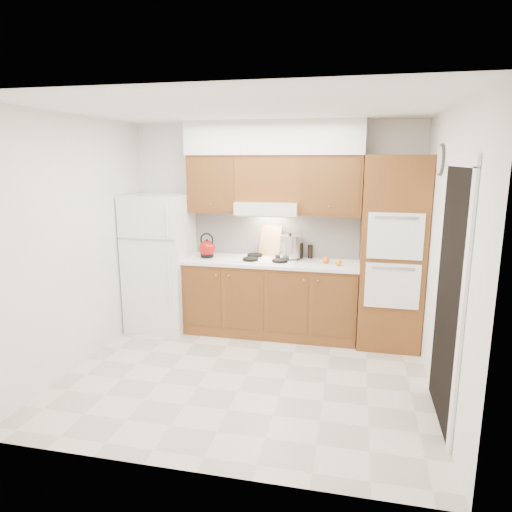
{
  "coord_description": "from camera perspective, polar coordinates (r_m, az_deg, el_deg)",
  "views": [
    {
      "loc": [
        1.02,
        -4.16,
        2.17
      ],
      "look_at": [
        0.0,
        0.45,
        1.15
      ],
      "focal_mm": 32.0,
      "sensor_mm": 36.0,
      "label": 1
    }
  ],
  "objects": [
    {
      "name": "base_cabinets",
      "position": [
        5.71,
        1.83,
        -5.34
      ],
      "size": [
        2.11,
        0.6,
        0.9
      ],
      "primitive_type": "cube",
      "color": "brown",
      "rests_on": "floor"
    },
    {
      "name": "floor",
      "position": [
        4.8,
        -1.24,
        -14.69
      ],
      "size": [
        3.6,
        3.6,
        0.0
      ],
      "primitive_type": "plane",
      "color": "beige",
      "rests_on": "ground"
    },
    {
      "name": "wall_clock",
      "position": [
        4.77,
        22.1,
        11.09
      ],
      "size": [
        0.02,
        0.3,
        0.3
      ],
      "primitive_type": "cylinder",
      "rotation": [
        0.0,
        1.57,
        0.0
      ],
      "color": "#3F3833",
      "rests_on": "wall_right"
    },
    {
      "name": "upper_cab_over_hood",
      "position": [
        5.6,
        1.68,
        9.68
      ],
      "size": [
        0.75,
        0.33,
        0.55
      ],
      "primitive_type": "cube",
      "color": "brown",
      "rests_on": "range_hood"
    },
    {
      "name": "cutting_board",
      "position": [
        5.75,
        1.8,
        1.87
      ],
      "size": [
        0.31,
        0.18,
        0.38
      ],
      "primitive_type": "cube",
      "rotation": [
        -0.21,
        0.0,
        -0.31
      ],
      "color": "tan",
      "rests_on": "countertop"
    },
    {
      "name": "kettle",
      "position": [
        5.75,
        -6.15,
        0.92
      ],
      "size": [
        0.22,
        0.22,
        0.21
      ],
      "primitive_type": "sphere",
      "rotation": [
        0.0,
        0.0,
        -0.08
      ],
      "color": "maroon",
      "rests_on": "countertop"
    },
    {
      "name": "backsplash",
      "position": [
        5.81,
        2.4,
        2.76
      ],
      "size": [
        2.11,
        0.03,
        0.56
      ],
      "primitive_type": "cube",
      "color": "white",
      "rests_on": "countertop"
    },
    {
      "name": "condiment_c",
      "position": [
        5.72,
        6.79,
        0.56
      ],
      "size": [
        0.07,
        0.07,
        0.17
      ],
      "primitive_type": "cylinder",
      "rotation": [
        0.0,
        0.0,
        -0.15
      ],
      "color": "black",
      "rests_on": "countertop"
    },
    {
      "name": "range_hood",
      "position": [
        5.56,
        1.54,
        6.05
      ],
      "size": [
        0.75,
        0.45,
        0.15
      ],
      "primitive_type": "cube",
      "color": "silver",
      "rests_on": "wall_back"
    },
    {
      "name": "fridge",
      "position": [
        5.97,
        -11.87,
        -0.75
      ],
      "size": [
        0.75,
        0.72,
        1.72
      ],
      "primitive_type": "cube",
      "color": "white",
      "rests_on": "floor"
    },
    {
      "name": "oven_cabinet",
      "position": [
        5.45,
        16.6,
        0.37
      ],
      "size": [
        0.7,
        0.65,
        2.2
      ],
      "primitive_type": "cube",
      "color": "brown",
      "rests_on": "floor"
    },
    {
      "name": "condiment_a",
      "position": [
        5.76,
        5.41,
        0.76
      ],
      "size": [
        0.07,
        0.07,
        0.19
      ],
      "primitive_type": "cylinder",
      "rotation": [
        0.0,
        0.0,
        -0.32
      ],
      "color": "black",
      "rests_on": "countertop"
    },
    {
      "name": "orange_near",
      "position": [
        5.38,
        10.24,
        -0.79
      ],
      "size": [
        0.1,
        0.1,
        0.08
      ],
      "primitive_type": "sphere",
      "rotation": [
        0.0,
        0.0,
        0.28
      ],
      "color": "orange",
      "rests_on": "countertop"
    },
    {
      "name": "ceiling",
      "position": [
        4.3,
        -1.41,
        17.94
      ],
      "size": [
        3.6,
        3.6,
        0.0
      ],
      "primitive_type": "plane",
      "color": "white",
      "rests_on": "wall_back"
    },
    {
      "name": "wall_back",
      "position": [
        5.81,
        2.19,
        3.58
      ],
      "size": [
        3.6,
        0.02,
        2.6
      ],
      "primitive_type": "cube",
      "color": "white",
      "rests_on": "floor"
    },
    {
      "name": "countertop",
      "position": [
        5.58,
        1.84,
        -0.76
      ],
      "size": [
        2.13,
        0.62,
        0.04
      ],
      "primitive_type": "cube",
      "color": "white",
      "rests_on": "base_cabinets"
    },
    {
      "name": "condiment_b",
      "position": [
        5.7,
        5.61,
        0.66
      ],
      "size": [
        0.08,
        0.08,
        0.19
      ],
      "primitive_type": "cylinder",
      "rotation": [
        0.0,
        0.0,
        0.35
      ],
      "color": "black",
      "rests_on": "countertop"
    },
    {
      "name": "orange_far",
      "position": [
        5.48,
        8.72,
        -0.48
      ],
      "size": [
        0.11,
        0.11,
        0.08
      ],
      "primitive_type": "sphere",
      "rotation": [
        0.0,
        0.0,
        0.42
      ],
      "color": "#FF570D",
      "rests_on": "countertop"
    },
    {
      "name": "wall_left",
      "position": [
        5.1,
        -21.4,
        1.53
      ],
      "size": [
        0.02,
        3.0,
        2.6
      ],
      "primitive_type": "cube",
      "color": "white",
      "rests_on": "floor"
    },
    {
      "name": "stock_pot",
      "position": [
        5.6,
        4.27,
        1.17
      ],
      "size": [
        0.28,
        0.28,
        0.26
      ],
      "primitive_type": "cylinder",
      "rotation": [
        0.0,
        0.0,
        0.09
      ],
      "color": "silver",
      "rests_on": "cooktop"
    },
    {
      "name": "doorway",
      "position": [
        4.04,
        22.95,
        -4.86
      ],
      "size": [
        0.02,
        0.9,
        2.1
      ],
      "primitive_type": "cube",
      "color": "black",
      "rests_on": "floor"
    },
    {
      "name": "upper_cab_right",
      "position": [
        5.51,
        9.35,
        8.71
      ],
      "size": [
        0.73,
        0.33,
        0.7
      ],
      "primitive_type": "cube",
      "color": "brown",
      "rests_on": "wall_back"
    },
    {
      "name": "soffit",
      "position": [
        5.57,
        2.2,
        14.55
      ],
      "size": [
        2.13,
        0.36,
        0.4
      ],
      "primitive_type": "cube",
      "color": "silver",
      "rests_on": "wall_back"
    },
    {
      "name": "wall_right",
      "position": [
        4.32,
        22.57,
        -0.36
      ],
      "size": [
        0.02,
        3.0,
        2.6
      ],
      "primitive_type": "cube",
      "color": "white",
      "rests_on": "floor"
    },
    {
      "name": "cooktop",
      "position": [
        5.6,
        1.38,
        -0.43
      ],
      "size": [
        0.74,
        0.5,
        0.01
      ],
      "primitive_type": "cube",
      "color": "white",
      "rests_on": "countertop"
    },
    {
      "name": "upper_cab_left",
      "position": [
        5.77,
        -5.16,
        8.96
      ],
      "size": [
        0.63,
        0.33,
        0.7
      ],
      "primitive_type": "cube",
      "color": "brown",
      "rests_on": "wall_back"
    }
  ]
}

